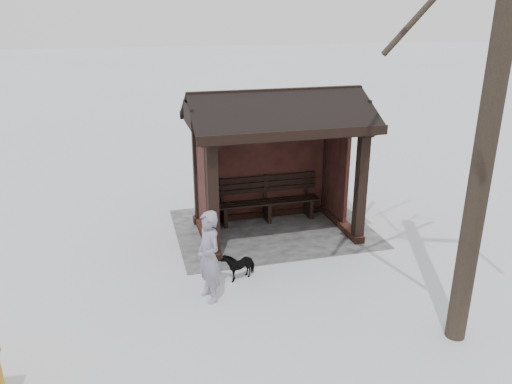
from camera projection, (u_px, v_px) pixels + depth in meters
The scene contains 5 objects.
ground at pixel (275, 232), 10.84m from camera, with size 120.00×120.00×0.00m, color silver.
trampled_patch at pixel (273, 228), 11.02m from camera, with size 4.20×3.20×0.02m, color gray.
bus_shelter at pixel (274, 133), 10.24m from camera, with size 3.60×2.40×3.09m.
pedestrian at pixel (209, 257), 8.07m from camera, with size 0.57×0.37×1.56m, color gray.
dog at pixel (239, 265), 8.92m from camera, with size 0.28×0.61×0.51m, color black.
Camera 1 is at (2.94, 9.45, 4.54)m, focal length 35.00 mm.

